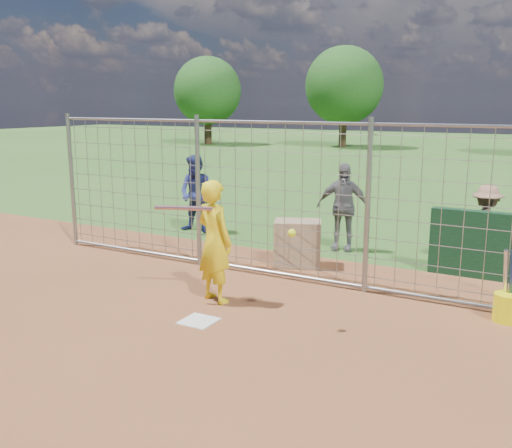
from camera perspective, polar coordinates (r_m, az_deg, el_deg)
The scene contains 11 objects.
ground at distance 7.72m, azimuth -4.90°, elevation -9.24°, with size 100.00×100.00×0.00m, color #2D591E.
infield_dirt at distance 5.74m, azimuth -22.72°, elevation -18.11°, with size 18.00×18.00×0.00m, color brown.
home_plate at distance 7.57m, azimuth -5.75°, elevation -9.64°, with size 0.43×0.43×0.02m, color silver.
batter at distance 8.07m, azimuth -4.17°, elevation -1.75°, with size 0.64×0.42×1.76m, color yellow.
bystander_a at distance 12.52m, azimuth -5.96°, elevation 3.01°, with size 0.82×0.64×1.69m, color navy.
bystander_b at distance 11.03m, azimuth 8.65°, elevation 1.72°, with size 0.99×0.41×1.69m, color slate.
bystander_c at distance 10.52m, azimuth 21.98°, elevation -0.24°, with size 0.93×0.53×1.44m, color #91644F.
equipment_bin at distance 9.95m, azimuth 4.17°, elevation -1.93°, with size 0.80×0.55×0.80m, color tan.
equipment_in_play at distance 7.68m, azimuth -4.76°, elevation 1.05°, with size 2.16×0.37×0.22m.
bucket_with_bats at distance 8.14m, azimuth 23.83°, elevation -7.30°, with size 0.34×0.34×0.97m.
backstop_fence at distance 9.06m, azimuth 2.03°, elevation 2.26°, with size 9.08×0.08×2.60m.
Camera 1 is at (4.05, -5.95, 2.80)m, focal length 40.00 mm.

